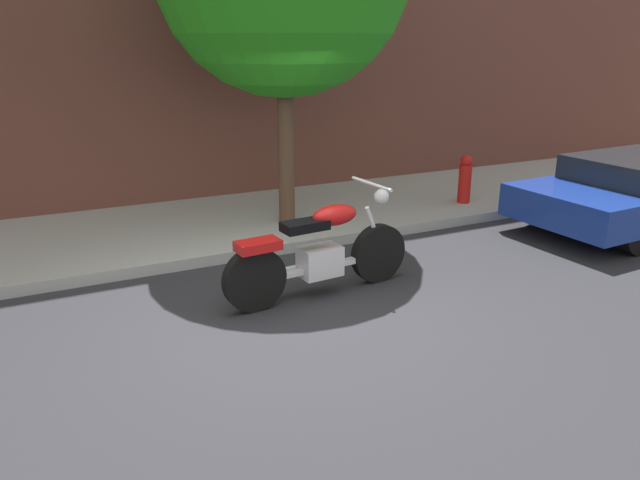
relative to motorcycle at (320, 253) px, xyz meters
The scene contains 4 objects.
ground_plane 0.76m from the motorcycle, 151.65° to the right, with size 60.00×60.00×0.00m, color #28282D.
sidewalk 2.82m from the motorcycle, 100.78° to the left, with size 24.33×2.80×0.14m, color #A3A3A3.
motorcycle is the anchor object (origin of this frame).
fire_hydrant 4.05m from the motorcycle, 29.50° to the left, with size 0.20×0.20×0.91m.
Camera 1 is at (-2.10, -5.09, 2.61)m, focal length 33.82 mm.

